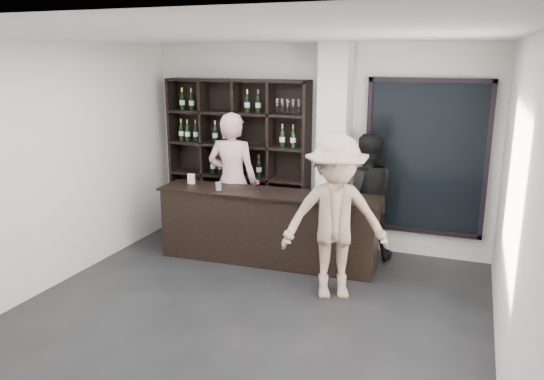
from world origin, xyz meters
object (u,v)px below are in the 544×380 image
at_px(taster_pink, 232,181).
at_px(tasting_counter, 268,227).
at_px(wine_shelf, 238,160).
at_px(taster_black, 365,197).
at_px(customer, 335,218).

bearing_deg(taster_pink, tasting_counter, 145.01).
xyz_separation_m(wine_shelf, taster_black, (1.97, -0.17, -0.34)).
bearing_deg(taster_black, tasting_counter, 10.65).
xyz_separation_m(tasting_counter, taster_pink, (-0.69, 0.38, 0.49)).
bearing_deg(taster_black, customer, 68.69).
distance_m(taster_pink, customer, 2.09).
bearing_deg(customer, wine_shelf, 119.70).
bearing_deg(wine_shelf, customer, -38.57).
bearing_deg(tasting_counter, taster_black, 26.54).
bearing_deg(taster_pink, taster_black, -177.78).
bearing_deg(customer, taster_black, 65.42).
relative_size(tasting_counter, taster_black, 1.73).
distance_m(wine_shelf, tasting_counter, 1.34).
bearing_deg(wine_shelf, taster_pink, -75.67).
height_order(wine_shelf, taster_pink, wine_shelf).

